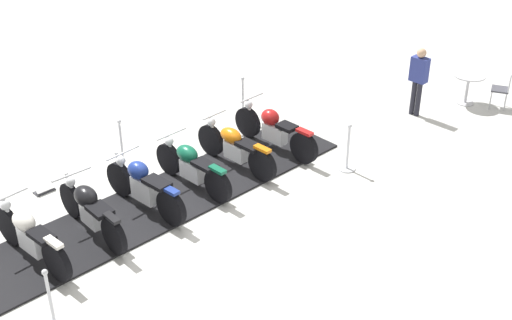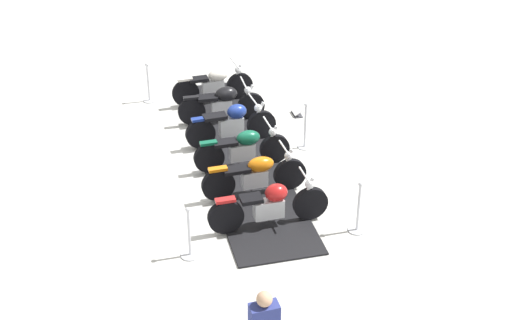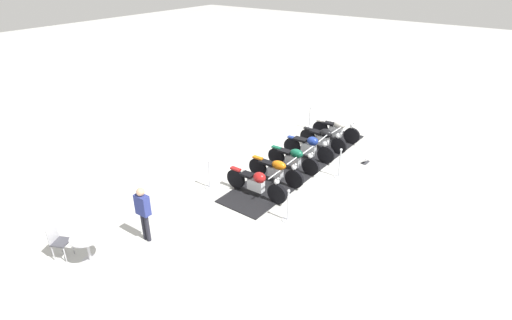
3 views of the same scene
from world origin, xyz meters
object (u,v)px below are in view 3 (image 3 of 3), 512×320
stanchion_left_rear (309,121)px  info_placard (365,161)px  motorcycle_forest (294,158)px  cafe_chair_near_table (58,240)px  stanchion_left_front (209,180)px  motorcycle_navy (309,147)px  motorcycle_cream (337,129)px  stanchion_right_mid (339,168)px  motorcycle_maroon (257,183)px  cafe_table (87,243)px  stanchion_right_front (288,211)px  bystander_person (143,210)px  motorcycle_copper (276,170)px  motorcycle_black (324,138)px

stanchion_left_rear → info_placard: bearing=62.9°
motorcycle_forest → cafe_chair_near_table: (7.64, -2.45, 0.05)m
stanchion_left_front → info_placard: 6.04m
motorcycle_navy → motorcycle_cream: bearing=85.3°
motorcycle_forest → stanchion_left_rear: size_ratio=2.00×
stanchion_right_mid → info_placard: (-1.62, 0.35, -0.32)m
motorcycle_cream → stanchion_left_rear: 1.70m
motorcycle_maroon → cafe_table: 5.32m
stanchion_right_front → bystander_person: bearing=-41.1°
bystander_person → stanchion_left_front: bearing=7.1°
motorcycle_navy → info_placard: bearing=25.4°
info_placard → stanchion_right_mid: bearing=-10.7°
motorcycle_forest → stanchion_left_rear: bearing=110.6°
motorcycle_maroon → stanchion_right_front: stanchion_right_front is taller
stanchion_right_mid → stanchion_left_rear: 4.58m
motorcycle_forest → stanchion_right_front: 3.16m
stanchion_right_mid → motorcycle_copper: bearing=-44.1°
motorcycle_cream → stanchion_left_front: (6.07, -1.75, -0.21)m
motorcycle_navy → stanchion_left_rear: bearing=115.7°
cafe_table → cafe_chair_near_table: cafe_chair_near_table is taller
stanchion_left_front → motorcycle_copper: bearing=134.2°
motorcycle_navy → info_placard: (-1.03, 1.89, -0.47)m
stanchion_left_rear → cafe_table: size_ratio=1.34×
stanchion_left_front → stanchion_right_front: size_ratio=0.97×
motorcycle_maroon → motorcycle_black: motorcycle_maroon is taller
motorcycle_black → motorcycle_copper: bearing=-88.6°
motorcycle_maroon → stanchion_right_front: bearing=-20.2°
stanchion_right_front → cafe_table: (4.51, -3.19, 0.23)m
motorcycle_navy → cafe_table: bearing=-104.8°
motorcycle_black → motorcycle_cream: size_ratio=1.00×
stanchion_left_rear → bystander_person: size_ratio=0.63×
stanchion_right_front → info_placard: (-4.93, 0.42, -0.28)m
motorcycle_black → stanchion_left_rear: 2.31m
stanchion_right_front → info_placard: bearing=175.1°
motorcycle_forest → info_placard: 2.91m
motorcycle_maroon → bystander_person: bystander_person is taller
motorcycle_cream → stanchion_left_rear: stanchion_left_rear is taller
motorcycle_black → motorcycle_navy: bearing=-89.1°
cafe_table → motorcycle_copper: bearing=164.8°
motorcycle_black → bystander_person: bystander_person is taller
motorcycle_navy → cafe_chair_near_table: motorcycle_navy is taller
motorcycle_black → stanchion_left_front: stanchion_left_front is taller
motorcycle_black → stanchion_left_rear: bearing=136.2°
info_placard → bystander_person: bearing=-19.9°
stanchion_left_front → cafe_table: stanchion_left_front is taller
motorcycle_black → stanchion_right_mid: 2.28m
stanchion_right_front → stanchion_right_mid: bearing=178.7°
motorcycle_cream → bystander_person: bearing=-101.1°
motorcycle_navy → stanchion_left_front: size_ratio=2.06×
motorcycle_maroon → cafe_chair_near_table: 5.92m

